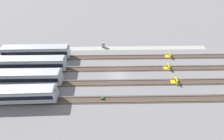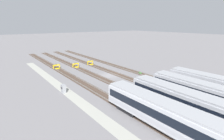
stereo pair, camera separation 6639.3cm
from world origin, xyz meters
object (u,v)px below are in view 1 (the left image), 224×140
object	(u,v)px
bumper_stop_middle_track	(175,81)
subway_car_front_row_centre	(22,78)
bumper_stop_near_inner_track	(167,67)
weed_clump	(103,98)
subway_car_front_row_leftmost	(30,64)
subway_car_back_row_leftmost	(12,95)
subway_car_front_row_rightmost	(36,52)
bumper_stop_nearest_track	(169,55)
electrical_cabinet	(103,45)

from	to	relation	value
bumper_stop_middle_track	subway_car_front_row_centre	bearing A→B (deg)	0.02
bumper_stop_near_inner_track	weed_clump	xyz separation A→B (m)	(16.34, 9.99, -0.27)
subway_car_front_row_leftmost	bumper_stop_middle_track	size ratio (longest dim) A/B	8.99
subway_car_front_row_centre	subway_car_back_row_leftmost	world-z (taller)	same
bumper_stop_near_inner_track	subway_car_front_row_rightmost	bearing A→B (deg)	-8.53
subway_car_front_row_centre	bumper_stop_middle_track	distance (m)	35.23
subway_car_front_row_rightmost	subway_car_back_row_leftmost	world-z (taller)	same
subway_car_back_row_leftmost	bumper_stop_near_inner_track	size ratio (longest dim) A/B	8.99
bumper_stop_nearest_track	subway_car_front_row_centre	bearing A→B (deg)	15.84
subway_car_front_row_leftmost	subway_car_back_row_leftmost	size ratio (longest dim) A/B	1.00
subway_car_front_row_rightmost	subway_car_back_row_leftmost	bearing A→B (deg)	90.00
subway_car_front_row_rightmost	bumper_stop_near_inner_track	world-z (taller)	subway_car_front_row_rightmost
bumper_stop_near_inner_track	electrical_cabinet	distance (m)	19.69
electrical_cabinet	subway_car_front_row_leftmost	bearing A→B (deg)	30.12
bumper_stop_nearest_track	bumper_stop_near_inner_track	distance (m)	5.46
electrical_cabinet	weed_clump	size ratio (longest dim) A/B	1.74
subway_car_front_row_centre	subway_car_back_row_leftmost	size ratio (longest dim) A/B	1.00
bumper_stop_near_inner_track	bumper_stop_middle_track	size ratio (longest dim) A/B	1.00
subway_car_front_row_centre	electrical_cabinet	bearing A→B (deg)	-139.13
subway_car_front_row_centre	subway_car_front_row_rightmost	world-z (taller)	same
subway_car_front_row_rightmost	weed_clump	xyz separation A→B (m)	(-18.42, 15.20, -1.80)
bumper_stop_near_inner_track	bumper_stop_middle_track	bearing A→B (deg)	94.95
subway_car_front_row_rightmost	bumper_stop_near_inner_track	bearing A→B (deg)	171.47
bumper_stop_nearest_track	bumper_stop_middle_track	xyz separation A→B (m)	(1.28, 10.34, 0.00)
bumper_stop_nearest_track	bumper_stop_near_inner_track	bearing A→B (deg)	71.59
subway_car_back_row_leftmost	weed_clump	world-z (taller)	subway_car_back_row_leftmost
subway_car_front_row_centre	bumper_stop_middle_track	world-z (taller)	subway_car_front_row_centre
subway_car_front_row_rightmost	bumper_stop_near_inner_track	distance (m)	35.17
subway_car_front_row_leftmost	bumper_stop_middle_track	bearing A→B (deg)	171.67
subway_car_front_row_rightmost	weed_clump	distance (m)	23.95
subway_car_front_row_rightmost	electrical_cabinet	size ratio (longest dim) A/B	11.27
subway_car_back_row_leftmost	subway_car_front_row_rightmost	bearing A→B (deg)	-90.00
subway_car_front_row_leftmost	weed_clump	size ratio (longest dim) A/B	19.57
bumper_stop_nearest_track	weed_clump	distance (m)	23.59
bumper_stop_nearest_track	bumper_stop_middle_track	bearing A→B (deg)	82.96
electrical_cabinet	weed_clump	world-z (taller)	electrical_cabinet
subway_car_front_row_leftmost	electrical_cabinet	distance (m)	20.96
subway_car_front_row_centre	electrical_cabinet	xyz separation A→B (m)	(-18.10, -15.66, -1.24)
bumper_stop_nearest_track	bumper_stop_middle_track	world-z (taller)	same
electrical_cabinet	weed_clump	distance (m)	20.50
electrical_cabinet	bumper_stop_near_inner_track	bearing A→B (deg)	147.78
subway_car_front_row_centre	bumper_stop_near_inner_track	world-z (taller)	subway_car_front_row_centre
bumper_stop_middle_track	electrical_cabinet	size ratio (longest dim) A/B	1.25
bumper_stop_middle_track	electrical_cabinet	world-z (taller)	electrical_cabinet
subway_car_front_row_rightmost	bumper_stop_nearest_track	xyz separation A→B (m)	(-36.48, 0.03, -1.53)
bumper_stop_near_inner_track	bumper_stop_middle_track	world-z (taller)	same
subway_car_front_row_leftmost	subway_car_back_row_leftmost	bearing A→B (deg)	90.00
subway_car_front_row_rightmost	weed_clump	world-z (taller)	subway_car_front_row_rightmost
subway_car_front_row_leftmost	bumper_stop_near_inner_track	xyz separation A→B (m)	(-34.75, -0.00, -1.53)
bumper_stop_middle_track	subway_car_front_row_rightmost	bearing A→B (deg)	-16.42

